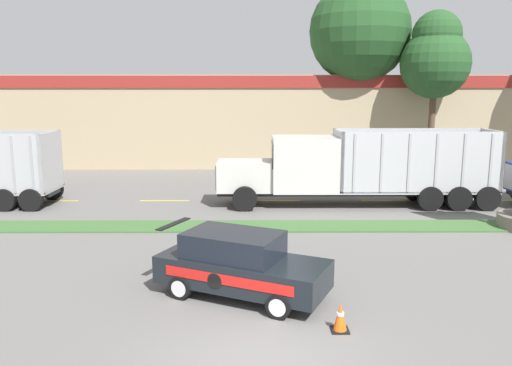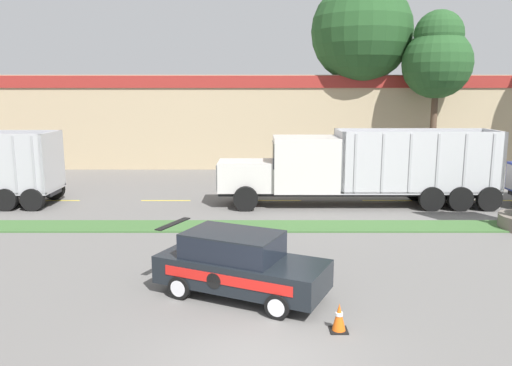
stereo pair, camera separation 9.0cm
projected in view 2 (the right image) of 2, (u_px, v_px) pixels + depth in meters
ground_plane at (256, 361)px, 9.81m from camera, size 600.00×600.00×0.00m
grass_verge at (256, 226)px, 19.53m from camera, size 120.00×1.67×0.06m
centre_line_2 at (55, 201)px, 24.28m from camera, size 2.40×0.14×0.01m
centre_line_3 at (165, 201)px, 24.28m from camera, size 2.40×0.14×0.01m
centre_line_4 at (276, 200)px, 24.29m from camera, size 2.40×0.14×0.01m
centre_line_5 at (387, 200)px, 24.29m from camera, size 2.40×0.14×0.01m
centre_line_6 at (497, 200)px, 24.30m from camera, size 2.40×0.14×0.01m
dump_truck_mid at (334, 170)px, 23.00m from camera, size 12.72×2.58×3.51m
rally_car at (239, 264)px, 12.82m from camera, size 4.69×3.43×1.71m
traffic_cone at (339, 317)px, 10.98m from camera, size 0.39×0.39×0.65m
store_building_backdrop at (258, 118)px, 39.35m from camera, size 37.80×12.10×6.33m
tree_behind_left at (361, 21)px, 33.08m from camera, size 6.73×6.73×14.21m
tree_behind_centre at (437, 57)px, 30.93m from camera, size 4.31×4.31×10.19m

